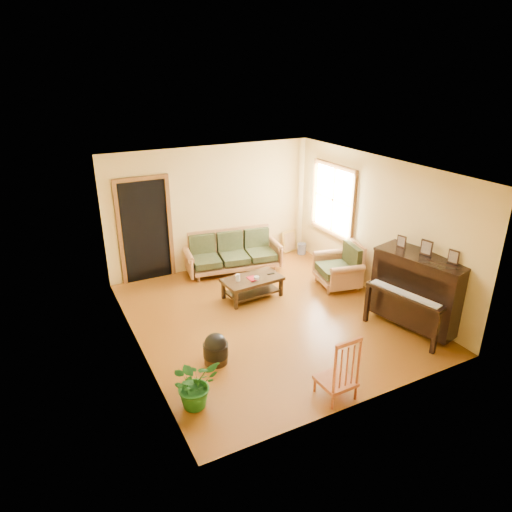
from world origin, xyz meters
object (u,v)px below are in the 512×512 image
potted_plant (195,383)px  red_chair (337,365)px  armchair (338,265)px  coffee_table (252,288)px  footstool (216,352)px  ceramic_crock (302,249)px  sofa (233,252)px  piano (418,292)px

potted_plant → red_chair: bearing=-21.5°
armchair → potted_plant: 4.21m
coffee_table → footstool: 2.12m
coffee_table → ceramic_crock: coffee_table is taller
red_chair → ceramic_crock: red_chair is taller
red_chair → armchair: bearing=51.5°
sofa → footstool: size_ratio=5.35×
armchair → potted_plant: (-3.71, -2.00, -0.11)m
sofa → potted_plant: (-2.18, -3.58, -0.09)m
piano → red_chair: 2.39m
armchair → footstool: armchair is taller
armchair → ceramic_crock: 1.79m
armchair → ceramic_crock: (0.28, 1.74, -0.33)m
armchair → piano: size_ratio=0.62×
coffee_table → footstool: coffee_table is taller
sofa → red_chair: bearing=-87.6°
piano → red_chair: (-2.23, -0.83, -0.17)m
footstool → armchair: bearing=22.0°
coffee_table → ceramic_crock: (2.00, 1.40, -0.07)m
armchair → footstool: bearing=-146.2°
coffee_table → footstool: size_ratio=2.95×
coffee_table → armchair: 1.77m
armchair → potted_plant: armchair is taller
piano → red_chair: bearing=-173.0°
sofa → armchair: (1.53, -1.58, 0.02)m
piano → sofa: bearing=103.9°
coffee_table → potted_plant: potted_plant is taller
sofa → armchair: armchair is taller
red_chair → potted_plant: (-1.71, 0.67, -0.14)m
sofa → piano: (1.76, -3.42, 0.22)m
sofa → ceramic_crock: (1.81, 0.15, -0.30)m
ceramic_crock → red_chair: bearing=-117.4°
coffee_table → red_chair: 3.02m
armchair → red_chair: size_ratio=0.95×
piano → potted_plant: size_ratio=2.15×
sofa → coffee_table: 1.28m
ceramic_crock → potted_plant: potted_plant is taller
red_chair → potted_plant: bearing=156.9°
piano → coffee_table: bearing=118.5°
ceramic_crock → sofa: bearing=-175.1°
piano → ceramic_crock: size_ratio=5.82×
piano → ceramic_crock: piano is taller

